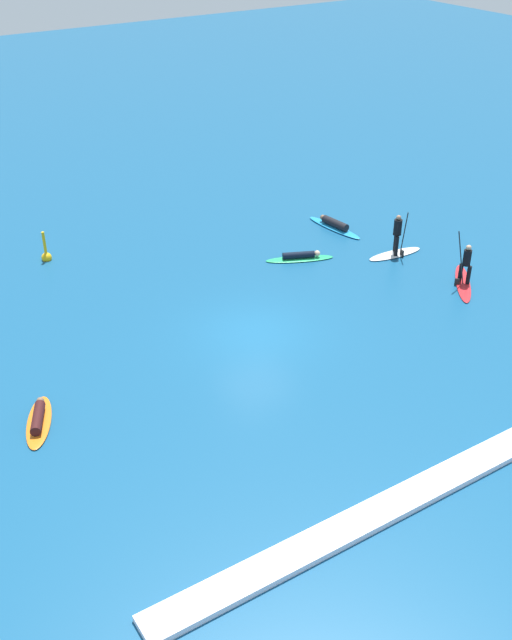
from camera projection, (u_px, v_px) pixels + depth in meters
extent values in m
plane|color=navy|center=(256.00, 332.00, 26.89)|extent=(120.00, 120.00, 0.00)
ellipsoid|color=orange|center=(39.00, 422.00, 22.47)|extent=(1.69, 2.62, 0.08)
cylinder|color=#381414|center=(38.00, 418.00, 22.32)|extent=(0.84, 1.35, 0.32)
sphere|color=brown|center=(40.00, 401.00, 22.98)|extent=(0.32, 0.32, 0.24)
ellipsoid|color=#1E8CD1|center=(334.00, 228.00, 34.54)|extent=(0.99, 3.25, 0.10)
cylinder|color=black|center=(335.00, 223.00, 34.39)|extent=(0.53, 1.45, 0.36)
sphere|color=brown|center=(323.00, 217.00, 34.93)|extent=(0.28, 0.28, 0.25)
ellipsoid|color=#23B266|center=(300.00, 259.00, 31.82)|extent=(2.88, 1.72, 0.08)
cylinder|color=black|center=(299.00, 255.00, 31.72)|extent=(1.35, 0.81, 0.29)
sphere|color=beige|center=(317.00, 253.00, 31.81)|extent=(0.34, 0.34, 0.26)
ellipsoid|color=red|center=(463.00, 283.00, 29.97)|extent=(2.53, 2.80, 0.08)
cylinder|color=black|center=(460.00, 272.00, 29.85)|extent=(0.23, 0.23, 0.76)
cylinder|color=black|center=(469.00, 275.00, 29.66)|extent=(0.23, 0.23, 0.76)
cylinder|color=black|center=(467.00, 258.00, 29.39)|extent=(0.44, 0.44, 0.65)
sphere|color=tan|center=(469.00, 248.00, 29.17)|extent=(0.30, 0.30, 0.21)
cylinder|color=black|center=(461.00, 258.00, 29.27)|extent=(0.40, 0.35, 2.23)
cube|color=black|center=(457.00, 282.00, 29.83)|extent=(0.19, 0.18, 0.32)
ellipsoid|color=white|center=(395.00, 254.00, 32.22)|extent=(2.64, 0.88, 0.08)
cylinder|color=black|center=(396.00, 246.00, 31.79)|extent=(0.17, 0.17, 0.86)
cylinder|color=black|center=(395.00, 242.00, 32.17)|extent=(0.17, 0.17, 0.86)
cylinder|color=black|center=(398.00, 227.00, 31.58)|extent=(0.37, 0.37, 0.68)
sphere|color=#A37556|center=(399.00, 217.00, 31.36)|extent=(0.22, 0.22, 0.20)
cylinder|color=black|center=(404.00, 233.00, 31.54)|extent=(0.07, 0.27, 1.98)
cube|color=black|center=(402.00, 254.00, 32.03)|extent=(0.08, 0.20, 0.32)
sphere|color=yellow|center=(47.00, 257.00, 31.78)|extent=(0.43, 0.43, 0.43)
cylinder|color=yellow|center=(45.00, 246.00, 31.50)|extent=(0.12, 0.12, 1.28)
cube|color=white|center=(438.00, 482.00, 20.21)|extent=(17.46, 0.90, 0.18)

